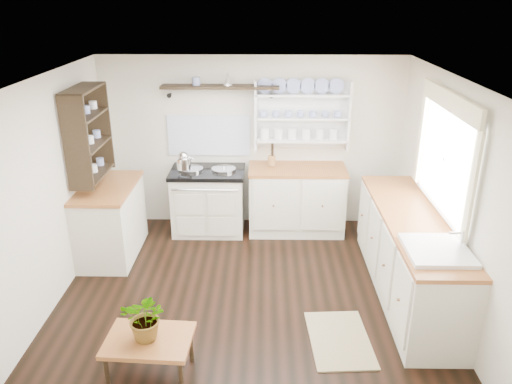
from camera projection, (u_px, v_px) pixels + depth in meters
The scene contains 19 objects.
floor at pixel (248, 295), 5.38m from camera, with size 4.00×3.80×0.01m, color black.
wall_back at pixel (252, 143), 6.71m from camera, with size 4.00×0.02×2.30m, color beige.
wall_right at pixel (450, 198), 4.91m from camera, with size 0.02×3.80×2.30m, color beige.
wall_left at pixel (47, 195), 4.98m from camera, with size 0.02×3.80×2.30m, color beige.
ceiling at pixel (246, 80), 4.52m from camera, with size 4.00×3.80×0.01m, color white.
window at pixel (445, 153), 4.90m from camera, with size 0.08×1.55×1.22m.
aga_cooker at pixel (208, 200), 6.68m from camera, with size 0.97×0.68×0.90m.
back_cabinets at pixel (296, 199), 6.68m from camera, with size 1.27×0.63×0.90m.
right_cabinets at pixel (409, 254), 5.27m from camera, with size 0.62×2.43×0.90m.
belfast_sink at pixel (435, 262), 4.45m from camera, with size 0.55×0.60×0.45m.
left_cabinets at pixel (111, 220), 6.07m from camera, with size 0.62×1.13×0.90m.
plate_rack at pixel (302, 114), 6.51m from camera, with size 1.20×0.22×0.90m.
high_shelf at pixel (220, 88), 6.32m from camera, with size 1.50×0.29×0.16m.
left_shelving at pixel (88, 133), 5.66m from camera, with size 0.28×0.80×1.05m, color black.
kettle at pixel (184, 160), 6.34m from camera, with size 0.18×0.18×0.23m, color silver, non-canonical shape.
utensil_crock at pixel (272, 161), 6.57m from camera, with size 0.11×0.11×0.12m, color #A4703C.
center_table at pixel (149, 343), 4.13m from camera, with size 0.74×0.55×0.38m.
potted_plant at pixel (147, 317), 4.04m from camera, with size 0.37×0.32×0.41m, color #3F7233.
floor_rug at pixel (339, 339), 4.68m from camera, with size 0.55×0.85×0.02m, color olive.
Camera 1 is at (0.17, -4.57, 3.05)m, focal length 35.00 mm.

